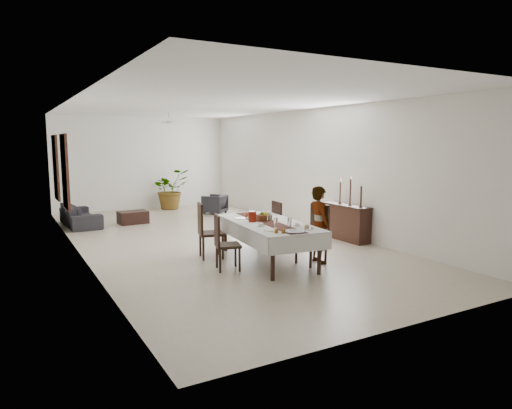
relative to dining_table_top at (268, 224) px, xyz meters
name	(u,v)px	position (x,y,z in m)	size (l,w,h in m)	color
floor	(213,239)	(-0.12, 2.40, -0.75)	(6.00, 12.00, 0.00)	#C3B59B
ceiling	(211,104)	(-0.12, 2.40, 2.45)	(6.00, 12.00, 0.02)	white
wall_back	(142,163)	(-0.12, 8.40, 0.85)	(6.00, 0.02, 3.20)	white
wall_front	(411,201)	(-0.12, -3.60, 0.85)	(6.00, 0.02, 3.20)	white
wall_left	(76,178)	(-3.12, 2.40, 0.85)	(0.02, 12.00, 3.20)	white
wall_right	(315,169)	(2.88, 2.40, 0.85)	(0.02, 12.00, 3.20)	white
dining_table_top	(268,224)	(0.00, 0.00, 0.00)	(1.03, 2.47, 0.05)	black
table_leg_fl	(273,260)	(-0.57, -1.12, -0.39)	(0.07, 0.07, 0.72)	black
table_leg_fr	(319,255)	(0.33, -1.21, -0.39)	(0.07, 0.07, 0.72)	black
table_leg_bl	(225,234)	(-0.33, 1.21, -0.39)	(0.07, 0.07, 0.72)	black
table_leg_br	(264,231)	(0.57, 1.12, -0.39)	(0.07, 0.07, 0.72)	black
tablecloth_top	(268,222)	(0.00, 0.00, 0.03)	(1.21, 2.65, 0.01)	white
tablecloth_drape_left	(239,232)	(-0.60, 0.06, -0.12)	(0.01, 2.65, 0.31)	silver
tablecloth_drape_right	(295,228)	(0.60, -0.06, -0.12)	(0.01, 2.65, 0.31)	white
tablecloth_drape_near	(301,244)	(-0.13, -1.32, -0.12)	(1.21, 0.01, 0.31)	silver
tablecloth_drape_far	(242,219)	(0.13, 1.32, -0.12)	(1.21, 0.01, 0.31)	silver
table_runner	(268,222)	(0.00, 0.00, 0.04)	(0.36, 2.57, 0.00)	#542318
red_pitcher	(252,216)	(-0.24, 0.18, 0.14)	(0.15, 0.15, 0.21)	maroon
pitcher_handle	(248,217)	(-0.33, 0.19, 0.14)	(0.12, 0.12, 0.02)	maroon
wine_glass_near	(289,223)	(0.06, -0.68, 0.12)	(0.07, 0.07, 0.17)	silver
wine_glass_mid	(276,223)	(-0.16, -0.55, 0.12)	(0.07, 0.07, 0.17)	white
wine_glass_far	(269,217)	(0.06, 0.05, 0.12)	(0.07, 0.07, 0.17)	silver
teacup_right	(297,225)	(0.25, -0.64, 0.07)	(0.09, 0.09, 0.06)	white
saucer_right	(297,226)	(0.25, -0.64, 0.04)	(0.15, 0.15, 0.01)	white
teacup_left	(261,225)	(-0.34, -0.33, 0.07)	(0.09, 0.09, 0.06)	silver
saucer_left	(261,226)	(-0.34, -0.33, 0.04)	(0.15, 0.15, 0.01)	silver
plate_near_right	(307,229)	(0.25, -0.95, 0.04)	(0.25, 0.25, 0.02)	silver
bread_near_right	(307,227)	(0.25, -0.95, 0.07)	(0.09, 0.09, 0.09)	tan
plate_near_left	(270,230)	(-0.38, -0.74, 0.04)	(0.25, 0.25, 0.02)	white
plate_far_left	(241,218)	(-0.27, 0.60, 0.04)	(0.25, 0.25, 0.02)	white
serving_tray	(294,231)	(-0.11, -1.07, 0.05)	(0.37, 0.37, 0.02)	#46454B
jam_jar_a	(283,231)	(-0.33, -1.08, 0.08)	(0.07, 0.07, 0.08)	brown
jam_jar_b	(276,231)	(-0.43, -1.01, 0.08)	(0.07, 0.07, 0.08)	brown
jam_jar_c	(276,230)	(-0.37, -0.91, 0.08)	(0.07, 0.07, 0.08)	#933A15
fruit_basket	(265,217)	(0.08, 0.25, 0.09)	(0.31, 0.31, 0.10)	brown
fruit_red	(266,213)	(0.11, 0.27, 0.17)	(0.09, 0.09, 0.09)	maroon
fruit_green	(262,213)	(0.04, 0.29, 0.17)	(0.08, 0.08, 0.08)	#508227
fruit_yellow	(266,214)	(0.07, 0.20, 0.17)	(0.09, 0.09, 0.09)	yellow
chair_right_near_seat	(311,238)	(0.63, -0.56, -0.24)	(0.48, 0.48, 0.05)	black
chair_right_near_leg_fl	(326,252)	(0.85, -0.73, -0.51)	(0.05, 0.05, 0.48)	black
chair_right_near_leg_fr	(311,248)	(0.80, -0.34, -0.51)	(0.05, 0.05, 0.48)	black
chair_right_near_leg_bl	(311,255)	(0.46, -0.78, -0.51)	(0.05, 0.05, 0.48)	black
chair_right_near_leg_br	(296,251)	(0.41, -0.39, -0.51)	(0.05, 0.05, 0.48)	black
chair_right_near_back	(320,220)	(0.85, -0.53, 0.09)	(0.48, 0.04, 0.62)	black
chair_right_far_seat	(268,228)	(0.55, 0.89, -0.29)	(0.44, 0.44, 0.05)	black
chair_right_far_leg_fl	(279,240)	(0.71, 0.69, -0.53)	(0.04, 0.04, 0.43)	black
chair_right_far_leg_fr	(272,237)	(0.74, 1.05, -0.53)	(0.04, 0.04, 0.43)	black
chair_right_far_leg_bl	(264,242)	(0.35, 0.73, -0.53)	(0.04, 0.04, 0.43)	black
chair_right_far_leg_br	(258,238)	(0.39, 1.08, -0.53)	(0.04, 0.04, 0.43)	black
chair_right_far_back	(277,214)	(0.75, 0.87, 0.01)	(0.44, 0.04, 0.56)	black
chair_left_near_seat	(228,245)	(-0.93, -0.15, -0.29)	(0.43, 0.43, 0.05)	black
chair_left_near_leg_fl	(217,256)	(-1.06, 0.07, -0.53)	(0.04, 0.04, 0.43)	black
chair_left_near_leg_fr	(220,261)	(-1.15, -0.28, -0.53)	(0.04, 0.04, 0.43)	black
chair_left_near_leg_bl	(236,255)	(-0.71, -0.02, -0.53)	(0.04, 0.04, 0.43)	black
chair_left_near_leg_br	(240,260)	(-0.80, -0.37, -0.53)	(0.04, 0.04, 0.43)	black
chair_left_near_back	(217,230)	(-1.12, -0.10, 0.00)	(0.43, 0.04, 0.55)	black
chair_left_far_seat	(211,234)	(-0.84, 0.81, -0.25)	(0.47, 0.47, 0.05)	black
chair_left_far_leg_fl	(200,245)	(-0.98, 1.05, -0.51)	(0.05, 0.05, 0.47)	black
chair_left_far_leg_fr	(203,249)	(-1.07, 0.67, -0.51)	(0.05, 0.05, 0.47)	black
chair_left_far_leg_bl	(219,244)	(-0.61, 0.96, -0.51)	(0.05, 0.05, 0.47)	black
chair_left_far_leg_br	(223,248)	(-0.70, 0.58, -0.51)	(0.05, 0.05, 0.47)	black
chair_left_far_back	(200,218)	(-1.05, 0.86, 0.07)	(0.47, 0.04, 0.60)	black
woman	(319,225)	(0.83, -0.54, 0.00)	(0.54, 0.36, 1.49)	gray
sideboard_body	(346,223)	(2.66, 0.83, -0.34)	(0.36, 1.36, 0.82)	black
sideboard_top	(346,205)	(2.66, 0.83, 0.09)	(0.40, 1.42, 0.03)	black
candlestick_near_base	(361,207)	(2.66, 0.33, 0.11)	(0.09, 0.09, 0.03)	black
candlestick_near_shaft	(361,196)	(2.66, 0.33, 0.36)	(0.05, 0.05, 0.45)	black
candlestick_near_candle	(361,185)	(2.66, 0.33, 0.62)	(0.03, 0.03, 0.07)	beige
candlestick_mid_base	(350,205)	(2.66, 0.69, 0.11)	(0.09, 0.09, 0.03)	black
candlestick_mid_shaft	(350,192)	(2.66, 0.69, 0.42)	(0.05, 0.05, 0.59)	black
candlestick_mid_candle	(351,178)	(2.66, 0.69, 0.76)	(0.03, 0.03, 0.07)	beige
candlestick_far_base	(340,203)	(2.66, 1.06, 0.11)	(0.09, 0.09, 0.03)	black
candlestick_far_shaft	(340,192)	(2.66, 1.06, 0.38)	(0.05, 0.05, 0.50)	black
candlestick_far_candle	(341,180)	(2.66, 1.06, 0.66)	(0.03, 0.03, 0.07)	beige
sofa	(80,215)	(-2.59, 5.92, -0.45)	(2.03, 0.79, 0.59)	#28252A
armchair	(215,204)	(1.58, 6.06, -0.43)	(0.67, 0.69, 0.63)	#28262B
coffee_table	(133,217)	(-1.23, 5.52, -0.57)	(0.80, 0.53, 0.36)	black
potted_plant	(170,189)	(0.67, 7.81, -0.05)	(1.26, 1.09, 1.40)	#2F6327
mirror_frame_near	(65,172)	(-3.08, 4.60, 0.85)	(0.06, 1.05, 1.85)	black
mirror_glass_near	(66,172)	(-3.04, 4.60, 0.85)	(0.01, 0.90, 1.70)	silver
mirror_frame_far	(56,168)	(-3.08, 6.70, 0.85)	(0.06, 1.05, 1.85)	black
mirror_glass_far	(57,168)	(-3.04, 6.70, 0.85)	(0.01, 0.90, 1.70)	white
fan_rod	(169,115)	(-0.12, 5.40, 2.35)	(0.04, 0.04, 0.20)	white
fan_hub	(169,122)	(-0.12, 5.40, 2.15)	(0.16, 0.16, 0.08)	white
fan_blade_n	(165,122)	(-0.12, 5.75, 2.15)	(0.10, 0.55, 0.01)	white
fan_blade_s	(173,121)	(-0.12, 5.05, 2.15)	(0.10, 0.55, 0.01)	white
fan_blade_e	(181,122)	(0.23, 5.40, 2.15)	(0.55, 0.10, 0.01)	white
fan_blade_w	(157,122)	(-0.47, 5.40, 2.15)	(0.55, 0.10, 0.01)	white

